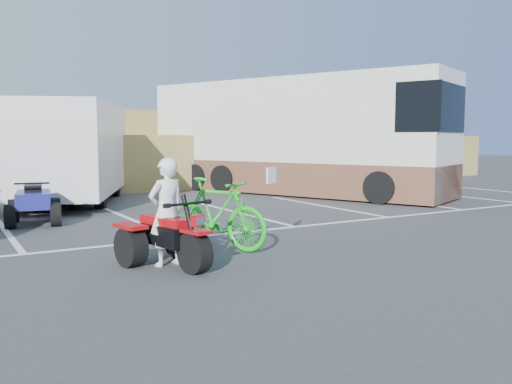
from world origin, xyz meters
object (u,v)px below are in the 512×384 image
rider (167,212)px  quad_atv_blue (35,224)px  quad_atv_green (52,209)px  rv_motorhome (294,145)px  cargo_trailer (71,150)px  red_trike_atv (173,267)px  green_dirt_bike (216,213)px

rider → quad_atv_blue: bearing=-90.6°
rider → quad_atv_green: rider is taller
rider → rv_motorhome: size_ratio=0.15×
cargo_trailer → rv_motorhome: size_ratio=0.62×
quad_atv_blue → quad_atv_green: (0.82, 2.51, 0.00)m
quad_atv_blue → rider: bearing=-67.9°
red_trike_atv → rider: 0.82m
red_trike_atv → quad_atv_green: (-0.31, 7.82, 0.00)m
green_dirt_bike → cargo_trailer: (-0.64, 8.18, 0.95)m
rider → quad_atv_green: (-0.28, 7.68, -0.80)m
rv_motorhome → quad_atv_green: (-8.02, -0.21, -1.65)m
rider → red_trike_atv: bearing=90.0°
red_trike_atv → quad_atv_blue: 5.44m
rider → green_dirt_bike: size_ratio=0.79×
red_trike_atv → cargo_trailer: 9.19m
green_dirt_bike → quad_atv_green: (-1.45, 6.96, -0.61)m
rider → quad_atv_blue: 5.35m
cargo_trailer → quad_atv_green: bearing=-100.1°
green_dirt_bike → quad_atv_green: bearing=74.5°
quad_atv_blue → quad_atv_green: quad_atv_green is taller
cargo_trailer → quad_atv_blue: bearing=-90.2°
cargo_trailer → rider: bearing=-70.1°
rider → rv_motorhome: (7.74, 7.89, 0.85)m
cargo_trailer → green_dirt_bike: bearing=-62.3°
quad_atv_blue → quad_atv_green: 2.63m
red_trike_atv → quad_atv_green: bearing=79.8°
cargo_trailer → rv_motorhome: 7.29m
red_trike_atv → quad_atv_blue: size_ratio=1.05×
rider → cargo_trailer: bearing=-105.9°
cargo_trailer → rv_motorhome: (7.22, -1.01, 0.10)m
cargo_trailer → quad_atv_blue: size_ratio=4.44×
rv_motorhome → quad_atv_blue: size_ratio=7.21×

